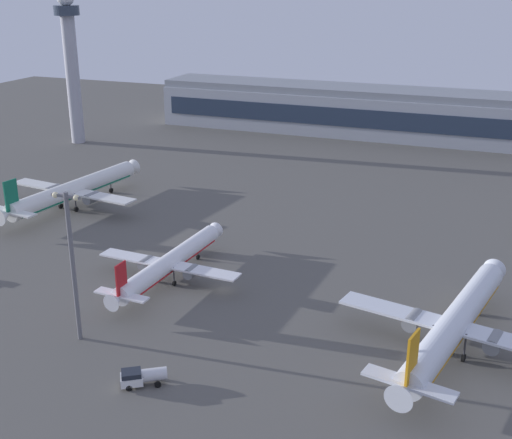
{
  "coord_description": "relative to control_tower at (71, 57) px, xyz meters",
  "views": [
    {
      "loc": [
        44.53,
        -97.78,
        52.7
      ],
      "look_at": [
        -3.88,
        26.16,
        4.0
      ],
      "focal_mm": 46.82,
      "sensor_mm": 36.0,
      "label": 1
    }
  ],
  "objects": [
    {
      "name": "apron_light_east",
      "position": [
        77.51,
        -108.76,
        -14.39
      ],
      "size": [
        4.8,
        0.9,
        23.73
      ],
      "color": "slate",
      "rests_on": "ground"
    },
    {
      "name": "airplane_terminal_side",
      "position": [
        80.47,
        -85.09,
        -24.55
      ],
      "size": [
        28.19,
        36.22,
        9.29
      ],
      "rotation": [
        0.0,
        0.0,
        -0.05
      ],
      "color": "white",
      "rests_on": "ground"
    },
    {
      "name": "terminal_building",
      "position": [
        94.67,
        46.85,
        -19.96
      ],
      "size": [
        162.73,
        22.4,
        16.4
      ],
      "color": "#9EA3AD",
      "rests_on": "ground"
    },
    {
      "name": "ground_plane",
      "position": [
        91.19,
        -85.33,
        -28.06
      ],
      "size": [
        416.0,
        416.0,
        0.0
      ],
      "primitive_type": "plane",
      "color": "#56544F"
    },
    {
      "name": "airplane_taxiway_distant",
      "position": [
        39.42,
        -57.01,
        -23.61
      ],
      "size": [
        35.77,
        45.83,
        11.76
      ],
      "rotation": [
        0.0,
        0.0,
        -0.12
      ],
      "color": "silver",
      "rests_on": "ground"
    },
    {
      "name": "control_tower",
      "position": [
        0.0,
        0.0,
        0.0
      ],
      "size": [
        8.0,
        8.0,
        49.29
      ],
      "color": "#A8A8B2",
      "rests_on": "ground"
    },
    {
      "name": "airplane_far_stand",
      "position": [
        131.32,
        -91.41,
        -23.67
      ],
      "size": [
        35.26,
        45.04,
        11.62
      ],
      "rotation": [
        0.0,
        0.0,
        -0.2
      ],
      "color": "silver",
      "rests_on": "ground"
    },
    {
      "name": "fuel_truck",
      "position": [
        92.84,
        -116.12,
        -26.69
      ],
      "size": [
        6.42,
        5.22,
        2.35
      ],
      "rotation": [
        0.0,
        0.0,
        2.15
      ],
      "color": "white",
      "rests_on": "ground"
    }
  ]
}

